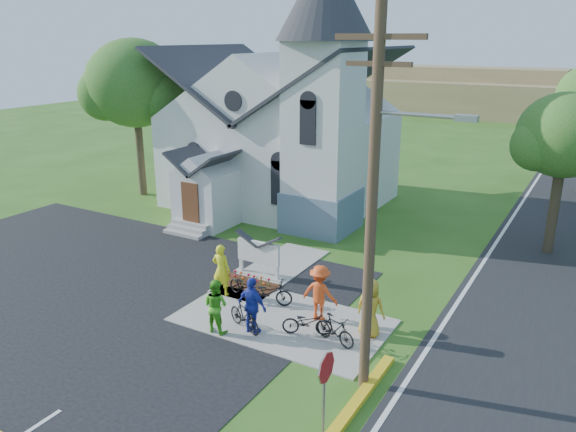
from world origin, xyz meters
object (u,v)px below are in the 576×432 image
Objects in this scene: utility_pole at (375,198)px; stop_sign at (325,380)px; cyclist_0 at (221,270)px; bike_2 at (268,292)px; cyclist_2 at (252,306)px; bike_3 at (335,330)px; church_sign at (258,253)px; cyclist_3 at (320,293)px; bike_1 at (244,316)px; bike_4 at (307,322)px; cyclist_4 at (371,308)px; cyclist_1 at (216,306)px; bike_0 at (244,287)px.

stop_sign is at bearing -88.51° from utility_pole.
cyclist_0 is 1.11× the size of bike_2.
cyclist_2 reaches higher than bike_3.
cyclist_3 reaches higher than church_sign.
cyclist_3 is at bearing -22.06° from bike_1.
bike_4 is (3.88, -3.12, -0.55)m from church_sign.
bike_4 is at bearing 103.64° from bike_3.
cyclist_3 is 1.88m from cyclist_4.
cyclist_1 is 0.94× the size of cyclist_2.
church_sign is at bearing -51.27° from cyclist_2.
cyclist_3 is (1.44, 1.90, 0.01)m from cyclist_2.
cyclist_1 is (1.46, -2.28, -0.09)m from cyclist_0.
cyclist_1 reaches higher than bike_1.
church_sign is 2.64m from bike_2.
cyclist_3 is (2.54, 2.39, 0.07)m from cyclist_1.
bike_0 is 0.85× the size of cyclist_2.
cyclist_0 is at bearing 51.90° from bike_4.
cyclist_0 is 1.01× the size of cyclist_3.
bike_1 is at bearing -143.20° from cyclist_1.
utility_pole reaches higher than cyclist_1.
utility_pole is 5.26× the size of cyclist_4.
cyclist_4 reaches higher than bike_4.
cyclist_3 is at bearing -28.19° from church_sign.
cyclist_4 is at bearing -143.78° from cyclist_2.
bike_0 is at bearing 89.91° from bike_3.
utility_pole is at bearing -78.27° from bike_1.
utility_pole is 5.86m from cyclist_3.
cyclist_3 is at bearing -74.77° from bike_0.
cyclist_0 is (-6.81, 2.58, -4.37)m from utility_pole.
cyclist_2 is 1.01× the size of cyclist_4.
cyclist_0 is (-0.24, -2.12, 0.01)m from church_sign.
cyclist_4 is 1.17× the size of bike_4.
stop_sign is (0.07, -2.70, -3.62)m from utility_pole.
cyclist_0 is 1.21× the size of bike_4.
bike_2 is 1.09× the size of bike_4.
bike_1 is at bearing 169.13° from bike_2.
cyclist_4 is (3.96, -0.18, 0.48)m from bike_2.
bike_0 is at bearing 56.43° from bike_1.
bike_3 is at bearing -159.67° from cyclist_1.
utility_pole is 6.16× the size of bike_4.
stop_sign is 1.61× the size of bike_3.
utility_pole is at bearing 177.76° from cyclist_2.
bike_2 is (0.46, 2.43, -0.43)m from cyclist_1.
bike_4 is at bearing -93.27° from bike_0.
utility_pole reaches higher than bike_0.
stop_sign reaches higher than bike_0.
bike_3 is at bearing -155.46° from cyclist_2.
bike_3 is (-1.75, 4.24, -1.27)m from stop_sign.
cyclist_4 is (3.67, 1.73, 0.46)m from bike_1.
church_sign is 1.36× the size of bike_4.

